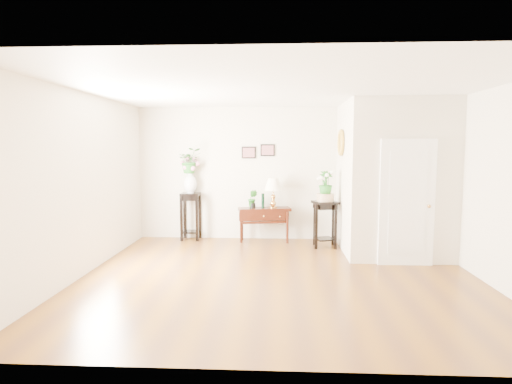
# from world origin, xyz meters

# --- Properties ---
(floor) EXTENTS (6.00, 5.50, 0.02)m
(floor) POSITION_xyz_m (0.00, 0.00, 0.00)
(floor) COLOR brown
(floor) RESTS_ON ground
(ceiling) EXTENTS (6.00, 5.50, 0.02)m
(ceiling) POSITION_xyz_m (0.00, 0.00, 2.80)
(ceiling) COLOR white
(ceiling) RESTS_ON ground
(wall_back) EXTENTS (6.00, 0.02, 2.80)m
(wall_back) POSITION_xyz_m (0.00, 2.75, 1.40)
(wall_back) COLOR beige
(wall_back) RESTS_ON ground
(wall_front) EXTENTS (6.00, 0.02, 2.80)m
(wall_front) POSITION_xyz_m (0.00, -2.75, 1.40)
(wall_front) COLOR beige
(wall_front) RESTS_ON ground
(wall_left) EXTENTS (0.02, 5.50, 2.80)m
(wall_left) POSITION_xyz_m (-3.00, 0.00, 1.40)
(wall_left) COLOR beige
(wall_left) RESTS_ON ground
(wall_right) EXTENTS (0.02, 5.50, 2.80)m
(wall_right) POSITION_xyz_m (3.00, 0.00, 1.40)
(wall_right) COLOR beige
(wall_right) RESTS_ON ground
(partition) EXTENTS (1.80, 1.95, 2.80)m
(partition) POSITION_xyz_m (2.10, 1.77, 1.40)
(partition) COLOR beige
(partition) RESTS_ON floor
(door) EXTENTS (0.90, 0.05, 2.10)m
(door) POSITION_xyz_m (2.10, 0.78, 1.05)
(door) COLOR white
(door) RESTS_ON floor
(art_print_left) EXTENTS (0.30, 0.02, 0.25)m
(art_print_left) POSITION_xyz_m (-0.65, 2.73, 1.85)
(art_print_left) COLOR black
(art_print_left) RESTS_ON wall_back
(art_print_right) EXTENTS (0.30, 0.02, 0.25)m
(art_print_right) POSITION_xyz_m (-0.25, 2.73, 1.90)
(art_print_right) COLOR black
(art_print_right) RESTS_ON wall_back
(wall_ornament) EXTENTS (0.07, 0.51, 0.51)m
(wall_ornament) POSITION_xyz_m (1.16, 1.90, 2.05)
(wall_ornament) COLOR #B49232
(wall_ornament) RESTS_ON partition
(console_table) EXTENTS (1.12, 0.55, 0.71)m
(console_table) POSITION_xyz_m (-0.31, 2.42, 0.36)
(console_table) COLOR black
(console_table) RESTS_ON floor
(table_lamp) EXTENTS (0.40, 0.40, 0.63)m
(table_lamp) POSITION_xyz_m (-0.12, 2.42, 1.06)
(table_lamp) COLOR #B4813C
(table_lamp) RESTS_ON console_table
(green_vase) EXTENTS (0.08, 0.08, 0.30)m
(green_vase) POSITION_xyz_m (-0.34, 2.42, 0.88)
(green_vase) COLOR black
(green_vase) RESTS_ON console_table
(potted_plant) EXTENTS (0.22, 0.20, 0.36)m
(potted_plant) POSITION_xyz_m (-0.55, 2.42, 0.89)
(potted_plant) COLOR #21681D
(potted_plant) RESTS_ON console_table
(plant_stand_a) EXTENTS (0.39, 0.39, 1.00)m
(plant_stand_a) POSITION_xyz_m (-1.88, 2.57, 0.50)
(plant_stand_a) COLOR black
(plant_stand_a) RESTS_ON floor
(porcelain_vase) EXTENTS (0.35, 0.35, 0.47)m
(porcelain_vase) POSITION_xyz_m (-1.88, 2.57, 1.22)
(porcelain_vase) COLOR white
(porcelain_vase) RESTS_ON plant_stand_a
(lily_arrangement) EXTENTS (0.59, 0.55, 0.53)m
(lily_arrangement) POSITION_xyz_m (-1.88, 2.57, 1.66)
(lily_arrangement) COLOR #21681D
(lily_arrangement) RESTS_ON porcelain_vase
(plant_stand_b) EXTENTS (0.54, 0.54, 0.91)m
(plant_stand_b) POSITION_xyz_m (0.90, 2.02, 0.46)
(plant_stand_b) COLOR black
(plant_stand_b) RESTS_ON floor
(ceramic_bowl) EXTENTS (0.44, 0.44, 0.15)m
(ceramic_bowl) POSITION_xyz_m (0.90, 2.02, 0.99)
(ceramic_bowl) COLOR tan
(ceramic_bowl) RESTS_ON plant_stand_b
(narcissus) EXTENTS (0.31, 0.31, 0.47)m
(narcissus) POSITION_xyz_m (0.90, 2.02, 1.27)
(narcissus) COLOR #21681D
(narcissus) RESTS_ON ceramic_bowl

